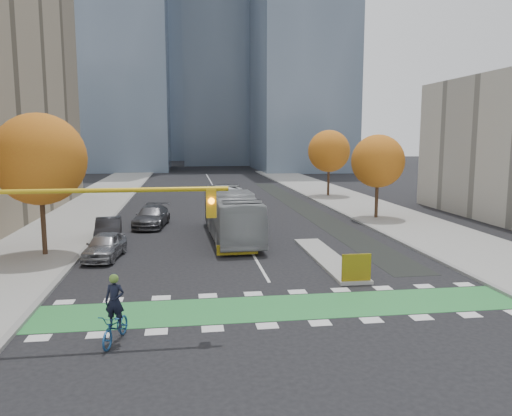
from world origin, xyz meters
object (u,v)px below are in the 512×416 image
object	(u,v)px
cyclist	(116,320)
parked_car_a	(105,246)
tree_west	(40,159)
parked_car_c	(152,216)
traffic_signal_west	(64,223)
bus	(231,214)
tree_east_far	(329,151)
hazard_board	(356,268)
tree_east_near	(378,161)
parked_car_b	(108,230)

from	to	relation	value
cyclist	parked_car_a	size ratio (longest dim) A/B	0.54
tree_west	parked_car_c	world-z (taller)	tree_west
traffic_signal_west	bus	size ratio (longest dim) A/B	0.72
tree_east_far	parked_car_c	xyz separation A→B (m)	(-19.00, -17.01, -4.45)
cyclist	hazard_board	bearing A→B (deg)	41.94
cyclist	bus	xyz separation A→B (m)	(5.49, 17.06, 0.86)
tree_west	cyclist	xyz separation A→B (m)	(5.71, -13.14, -4.82)
tree_east_near	parked_car_c	bearing A→B (deg)	-176.88
tree_east_far	parked_car_b	xyz separation A→B (m)	(-21.50, -22.01, -4.48)
tree_west	tree_east_near	bearing A→B (deg)	22.62
hazard_board	tree_east_far	size ratio (longest dim) A/B	0.18
bus	parked_car_a	bearing A→B (deg)	-149.25
tree_east_far	cyclist	distance (m)	43.64
hazard_board	cyclist	distance (m)	11.59
tree_east_near	bus	distance (m)	14.52
hazard_board	parked_car_c	world-z (taller)	parked_car_c
traffic_signal_west	parked_car_b	size ratio (longest dim) A/B	1.85
hazard_board	tree_east_near	size ratio (longest dim) A/B	0.20
tree_east_near	bus	size ratio (longest dim) A/B	0.60
tree_east_far	parked_car_a	xyz separation A→B (m)	(-20.97, -27.01, -4.50)
parked_car_b	parked_car_c	xyz separation A→B (m)	(2.50, 5.00, 0.03)
tree_east_near	parked_car_a	bearing A→B (deg)	-151.74
hazard_board	bus	bearing A→B (deg)	112.23
tree_east_far	hazard_board	bearing A→B (deg)	-104.12
tree_east_near	parked_car_c	size ratio (longest dim) A/B	1.30
bus	cyclist	bearing A→B (deg)	-109.79
tree_east_near	parked_car_a	world-z (taller)	tree_east_near
hazard_board	tree_east_near	distance (m)	19.93
parked_car_a	parked_car_c	size ratio (longest dim) A/B	0.80
tree_west	tree_east_far	distance (m)	35.73
parked_car_b	parked_car_c	size ratio (longest dim) A/B	0.85
parked_car_b	tree_east_far	bearing A→B (deg)	40.14
traffic_signal_west	parked_car_a	bearing A→B (deg)	92.71
parked_car_b	parked_car_c	world-z (taller)	parked_car_c
tree_east_far	traffic_signal_west	bearing A→B (deg)	-117.95
bus	parked_car_b	bearing A→B (deg)	177.57
hazard_board	cyclist	world-z (taller)	cyclist
bus	parked_car_c	world-z (taller)	bus
tree_east_near	tree_east_far	xyz separation A→B (m)	(0.50, 16.00, 0.38)
parked_car_c	tree_east_near	bearing A→B (deg)	10.79
parked_car_a	parked_car_c	bearing A→B (deg)	86.02
hazard_board	parked_car_c	size ratio (longest dim) A/B	0.26
bus	tree_west	bearing A→B (deg)	-162.65
hazard_board	bus	xyz separation A→B (m)	(-4.79, 11.72, 0.85)
parked_car_a	tree_east_near	bearing A→B (deg)	35.45
tree_east_far	tree_west	bearing A→B (deg)	-133.30
tree_west	tree_east_far	world-z (taller)	tree_west
bus	parked_car_b	xyz separation A→B (m)	(-8.21, 0.07, -0.89)
parked_car_a	parked_car_b	xyz separation A→B (m)	(-0.53, 5.00, 0.02)
tree_east_near	traffic_signal_west	distance (m)	30.08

